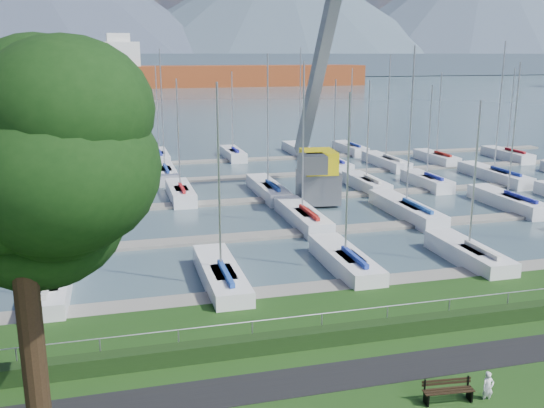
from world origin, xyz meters
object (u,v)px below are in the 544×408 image
object	(u,v)px
bench_right	(448,391)
crane	(319,134)
person	(488,384)
tree	(50,176)

from	to	relation	value
bench_right	crane	bearing A→B (deg)	84.81
person	tree	xyz separation A→B (m)	(-13.86, 0.64, 7.99)
tree	crane	distance (m)	35.43
tree	bench_right	bearing A→B (deg)	-1.83
person	bench_right	bearing A→B (deg)	170.18
person	crane	world-z (taller)	crane
tree	crane	bearing A→B (deg)	58.88
tree	crane	world-z (taller)	crane
person	crane	xyz separation A→B (m)	(4.38, 30.84, 4.73)
bench_right	tree	bearing A→B (deg)	-176.29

